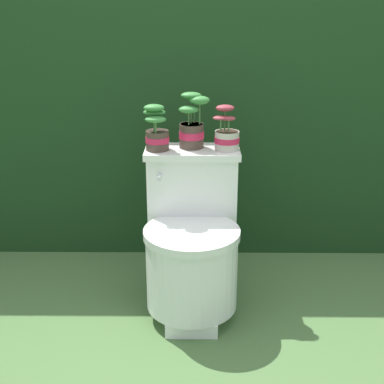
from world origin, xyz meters
TOP-DOWN VIEW (x-y plane):
  - ground_plane at (0.00, 0.00)m, footprint 12.00×12.00m
  - hedge_backdrop at (0.00, 1.13)m, footprint 4.18×0.93m
  - toilet at (-0.06, 0.10)m, footprint 0.43×0.56m
  - potted_plant_left at (-0.22, 0.24)m, footprint 0.11×0.13m
  - potted_plant_midleft at (-0.07, 0.29)m, footprint 0.14×0.11m
  - potted_plant_middle at (0.09, 0.25)m, footprint 0.12×0.11m

SIDE VIEW (x-z plane):
  - ground_plane at x=0.00m, z-range 0.00..0.00m
  - toilet at x=-0.06m, z-range -0.03..0.70m
  - hedge_backdrop at x=0.00m, z-range 0.00..1.55m
  - potted_plant_middle at x=0.09m, z-range 0.69..0.90m
  - potted_plant_left at x=-0.22m, z-range 0.71..0.92m
  - potted_plant_midleft at x=-0.07m, z-range 0.70..0.95m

